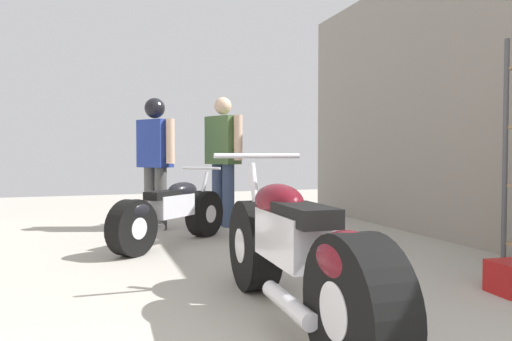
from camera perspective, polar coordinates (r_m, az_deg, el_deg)
name	(u,v)px	position (r m, az deg, el deg)	size (l,w,h in m)	color
ground_plane	(218,275)	(3.73, -4.72, -12.70)	(15.90, 15.90, 0.00)	#A8A399
garage_partition_right	(493,89)	(5.09, 27.18, 8.94)	(0.08, 7.29, 3.16)	gray
motorcycle_maroon_cruiser	(294,255)	(2.56, 4.77, -10.31)	(0.60, 2.04, 0.95)	black
motorcycle_black_naked	(170,213)	(4.89, -10.57, -5.22)	(1.38, 1.30, 0.81)	black
mechanic_in_blue	(223,153)	(6.10, -4.10, 2.11)	(0.43, 0.65, 1.70)	#384766
mechanic_with_helmet	(155,151)	(5.98, -12.35, 2.39)	(0.47, 0.59, 1.66)	#4C4C4C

